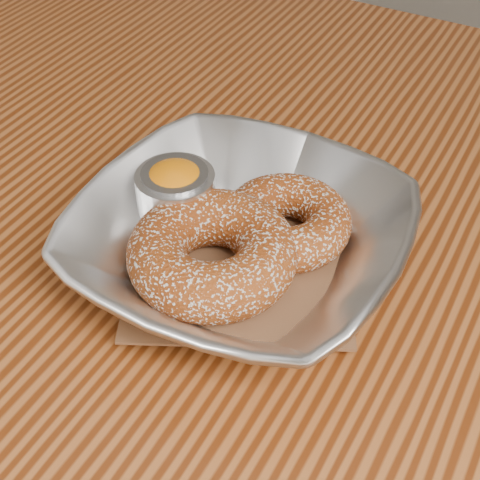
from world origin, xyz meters
The scene contains 6 objects.
table centered at (0.00, 0.00, 0.65)m, with size 1.20×0.80×0.75m.
serving_bowl centered at (-0.07, -0.04, 0.78)m, with size 0.21×0.21×0.05m, color silver.
parchment centered at (-0.07, -0.04, 0.76)m, with size 0.14×0.14×0.00m, color brown.
donut_back centered at (-0.05, 0.00, 0.78)m, with size 0.09×0.09×0.03m, color #863811.
donut_front centered at (-0.08, -0.06, 0.78)m, with size 0.11×0.11×0.04m, color #863811.
ramekin centered at (-0.13, -0.03, 0.78)m, with size 0.05×0.05×0.05m.
Camera 1 is at (0.10, -0.35, 1.10)m, focal length 55.00 mm.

